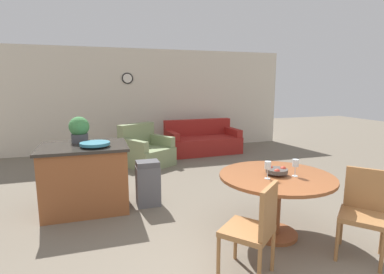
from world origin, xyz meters
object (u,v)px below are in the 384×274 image
Objects in this scene: dining_chair_near_right at (363,209)px; kitchen_island at (86,177)px; dining_table at (276,189)px; trash_bin at (148,183)px; wine_glass_left at (268,166)px; wine_glass_right at (296,164)px; fruit_bowl at (277,171)px; potted_plant at (79,129)px; couch at (202,142)px; dining_chair_near_left at (255,226)px; teal_bowl at (95,144)px; armchair at (146,152)px.

dining_chair_near_right is 3.48m from kitchen_island.
dining_table reaches higher than trash_bin.
wine_glass_left reaches higher than trash_bin.
dining_chair_near_right reaches higher than dining_table.
dining_table is 0.37m from wine_glass_right.
fruit_bowl is 0.22m from wine_glass_left.
potted_plant reaches higher than couch.
dining_chair_near_left is 0.77× the size of kitchen_island.
dining_table is 6.62× the size of wine_glass_left.
wine_glass_left is at bearing -152.73° from fruit_bowl.
potted_plant is 0.56× the size of trash_bin.
potted_plant reaches higher than kitchen_island.
dining_chair_near_right is 3.29m from teal_bowl.
potted_plant is (-0.21, 0.42, 0.15)m from teal_bowl.
couch is (2.85, 2.67, -0.83)m from potted_plant.
armchair is at bearing 53.70° from dining_chair_near_left.
fruit_bowl is 2.83m from potted_plant.
dining_table is 3.47× the size of potted_plant.
fruit_bowl is 0.13× the size of couch.
wine_glass_left reaches higher than fruit_bowl.
fruit_bowl is 2.62m from kitchen_island.
kitchen_island is (-2.13, 1.49, -0.11)m from dining_table.
kitchen_island is at bearing -136.52° from couch.
teal_bowl is 4.12m from couch.
teal_bowl is 0.59× the size of trash_bin.
kitchen_island is at bearing -77.77° from potted_plant.
teal_bowl reaches higher than couch.
teal_bowl is at bearing -63.17° from potted_plant.
teal_bowl is at bearing -133.42° from couch.
fruit_bowl is 0.21× the size of kitchen_island.
dining_table is 0.22m from fruit_bowl.
fruit_bowl is at bearing 27.27° from wine_glass_left.
dining_chair_near_right is at bearing -48.29° from wine_glass_right.
dining_chair_near_right is at bearing -40.31° from dining_chair_near_left.
dining_table is at bearing 2.83° from fruit_bowl.
kitchen_island is (-1.96, 1.58, -0.42)m from wine_glass_left.
dining_chair_near_right is at bearing -44.56° from dining_table.
fruit_bowl is at bearing 4.70° from dining_chair_near_left.
kitchen_island is at bearing 141.05° from wine_glass_left.
armchair reaches higher than fruit_bowl.
wine_glass_left is 1.89m from trash_bin.
wine_glass_left is 0.50× the size of teal_bowl.
fruit_bowl is at bearing 148.62° from wine_glass_right.
fruit_bowl is 1.91m from trash_bin.
wine_glass_right reaches higher than fruit_bowl.
armchair is at bearing 82.11° from trash_bin.
couch is at bearing 81.57° from fruit_bowl.
teal_bowl is (-1.98, 1.33, 0.40)m from dining_table.
potted_plant is at bearing 102.23° from kitchen_island.
couch is at bearing -4.81° from armchair.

